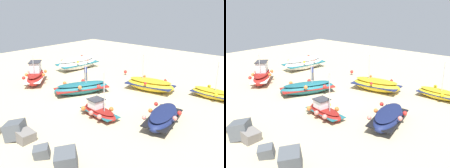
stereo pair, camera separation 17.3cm
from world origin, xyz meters
The scene contains 11 objects.
ground_plane centered at (0.00, 0.00, 0.00)m, with size 50.65×50.65×0.00m, color #C6B289.
fishing_boat_0 centered at (8.62, -5.81, 0.74)m, with size 2.68×5.65×1.48m.
fishing_boat_1 centered at (-2.63, -4.84, 0.59)m, with size 4.92×2.68×3.44m.
fishing_boat_2 centered at (-7.24, 0.63, 0.56)m, with size 2.62×4.50×1.18m.
fishing_boat_3 centered at (1.71, -0.07, 0.54)m, with size 3.79×5.30×2.94m.
fishing_boat_4 centered at (7.62, 0.88, 0.77)m, with size 4.34×4.27×3.13m.
fishing_boat_5 centered at (-7.88, -6.66, 0.45)m, with size 3.70×2.02×3.36m.
fishing_boat_6 centered at (-2.93, 2.52, 0.45)m, with size 3.60×2.04×3.55m.
person_walking centered at (4.35, -3.14, 0.96)m, with size 0.32×0.32×1.67m.
breakwater_rocks centered at (-0.51, 8.65, 0.44)m, with size 19.49×2.72×1.35m.
mooring_buoy_0 centered at (2.47, -7.60, 0.36)m, with size 0.37×0.37×0.55m.
Camera 2 is at (-15.39, 15.19, 8.32)m, focal length 41.85 mm.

